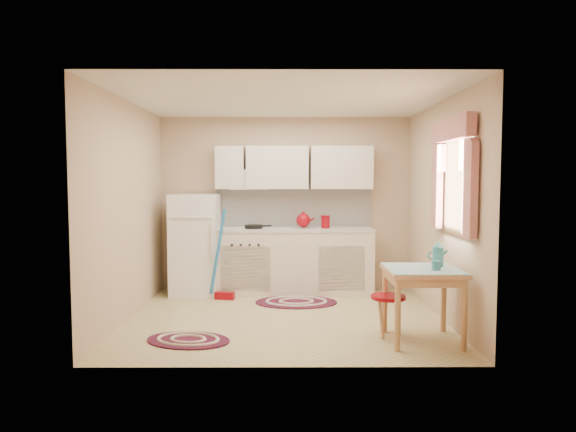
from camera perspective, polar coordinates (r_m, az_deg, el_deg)
The scene contains 14 objects.
room_shell at distance 6.11m, azimuth 1.10°, elevation 4.03°, with size 3.64×3.60×2.52m.
fridge at distance 7.29m, azimuth -10.25°, elevation -3.10°, with size 0.65×0.60×1.40m, color white.
broom at distance 6.89m, azimuth -7.09°, elevation -4.31°, with size 0.28×0.12×1.20m, color blue, non-canonical shape.
base_cabinets at distance 7.26m, azimuth 0.41°, elevation -5.13°, with size 2.25×0.60×0.88m, color silver.
countertop at distance 7.21m, azimuth 0.41°, elevation -1.52°, with size 2.27×0.62×0.04m, color beige.
frying_pan at distance 7.16m, azimuth -3.84°, elevation -1.20°, with size 0.25×0.25×0.05m, color black.
red_kettle at distance 7.20m, azimuth 1.71°, elevation -0.49°, with size 0.22×0.20×0.22m, color maroon, non-canonical shape.
red_canister at distance 7.22m, azimuth 4.19°, elevation -0.72°, with size 0.12×0.12×0.16m, color maroon.
table at distance 5.31m, azimuth 14.68°, elevation -9.55°, with size 0.72×0.72×0.72m, color tan.
stool at distance 5.44m, azimuth 11.06°, elevation -10.81°, with size 0.35×0.35×0.42m, color maroon.
coffee_pot at distance 5.39m, azimuth 16.33°, elevation -4.03°, with size 0.14×0.12×0.27m, color teal, non-canonical shape.
mug at distance 5.17m, azimuth 16.16°, elevation -5.32°, with size 0.09×0.09×0.10m, color teal.
rug_center at distance 6.77m, azimuth 0.92°, elevation -9.55°, with size 1.07×0.71×0.02m, color maroon, non-canonical shape.
rug_left at distance 5.33m, azimuth -11.03°, elevation -13.39°, with size 0.85×0.56×0.02m, color maroon, non-canonical shape.
Camera 1 is at (0.01, -5.87, 1.59)m, focal length 32.00 mm.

